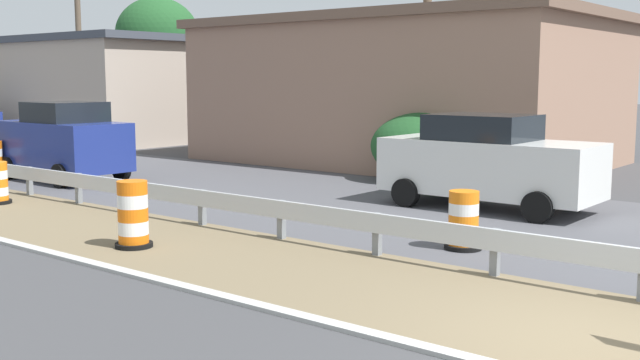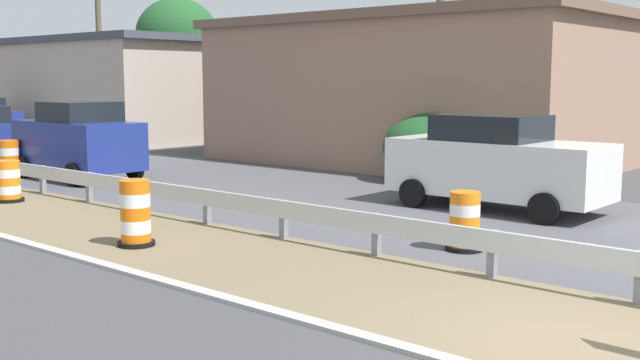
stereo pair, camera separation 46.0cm
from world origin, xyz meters
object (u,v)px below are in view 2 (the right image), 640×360
object	(u,v)px
utility_pole_near	(440,49)
utility_pole_mid	(99,46)
traffic_barrel_nearest	(465,224)
car_lead_far_lane	(78,140)
traffic_barrel_far	(9,161)
traffic_barrel_close	(136,216)
car_mid_far_lane	(497,162)
traffic_barrel_mid	(9,183)

from	to	relation	value
utility_pole_near	utility_pole_mid	bearing A→B (deg)	90.00
traffic_barrel_nearest	car_lead_far_lane	world-z (taller)	car_lead_far_lane
traffic_barrel_nearest	utility_pole_near	distance (m)	9.95
traffic_barrel_far	utility_pole_mid	bearing A→B (deg)	42.88
traffic_barrel_nearest	traffic_barrel_close	size ratio (longest dim) A/B	0.87
traffic_barrel_nearest	car_mid_far_lane	bearing A→B (deg)	20.79
traffic_barrel_close	car_lead_far_lane	world-z (taller)	car_lead_far_lane
car_mid_far_lane	utility_pole_near	world-z (taller)	utility_pole_near
traffic_barrel_close	car_lead_far_lane	distance (m)	9.56
traffic_barrel_close	utility_pole_mid	xyz separation A→B (m)	(11.11, 17.76, 3.69)
car_mid_far_lane	utility_pole_near	distance (m)	5.96
traffic_barrel_mid	car_lead_far_lane	distance (m)	4.16
traffic_barrel_far	traffic_barrel_nearest	bearing A→B (deg)	-88.67
traffic_barrel_nearest	traffic_barrel_close	world-z (taller)	traffic_barrel_close
traffic_barrel_nearest	traffic_barrel_far	size ratio (longest dim) A/B	0.91
traffic_barrel_nearest	utility_pole_near	size ratio (longest dim) A/B	0.14
traffic_barrel_nearest	car_mid_far_lane	world-z (taller)	car_mid_far_lane
traffic_barrel_nearest	traffic_barrel_mid	distance (m)	10.92
traffic_barrel_far	car_mid_far_lane	world-z (taller)	car_mid_far_lane
car_mid_far_lane	utility_pole_mid	size ratio (longest dim) A/B	0.58
utility_pole_near	utility_pole_mid	xyz separation A→B (m)	(-0.00, 16.89, 0.52)
car_lead_far_lane	traffic_barrel_mid	bearing A→B (deg)	127.13
traffic_barrel_mid	traffic_barrel_far	distance (m)	4.61
traffic_barrel_mid	car_lead_far_lane	xyz separation A→B (m)	(3.34, 2.39, 0.67)
traffic_barrel_far	utility_pole_mid	xyz separation A→B (m)	(8.08, 7.50, 3.72)
traffic_barrel_close	traffic_barrel_nearest	bearing A→B (deg)	-53.03
car_mid_far_lane	utility_pole_near	bearing A→B (deg)	136.13
car_lead_far_lane	car_mid_far_lane	size ratio (longest dim) A/B	0.89
traffic_barrel_nearest	traffic_barrel_far	distance (m)	14.73
traffic_barrel_mid	utility_pole_mid	distance (m)	15.90
traffic_barrel_far	traffic_barrel_mid	bearing A→B (deg)	-117.47
traffic_barrel_nearest	utility_pole_mid	bearing A→B (deg)	70.81
car_mid_far_lane	traffic_barrel_close	bearing A→B (deg)	-111.38
traffic_barrel_nearest	car_lead_far_lane	size ratio (longest dim) A/B	0.24
car_lead_far_lane	utility_pole_near	xyz separation A→B (m)	(6.87, -7.68, 2.59)
traffic_barrel_mid	car_mid_far_lane	bearing A→B (deg)	-54.63
traffic_barrel_nearest	traffic_barrel_far	xyz separation A→B (m)	(-0.34, 14.73, 0.05)
traffic_barrel_mid	car_mid_far_lane	xyz separation A→B (m)	(6.47, -9.12, 0.61)
traffic_barrel_nearest	traffic_barrel_mid	size ratio (longest dim) A/B	1.03
traffic_barrel_mid	utility_pole_near	size ratio (longest dim) A/B	0.14
traffic_barrel_nearest	traffic_barrel_mid	xyz separation A→B (m)	(-2.47, 10.64, -0.01)
traffic_barrel_close	utility_pole_mid	bearing A→B (deg)	57.98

